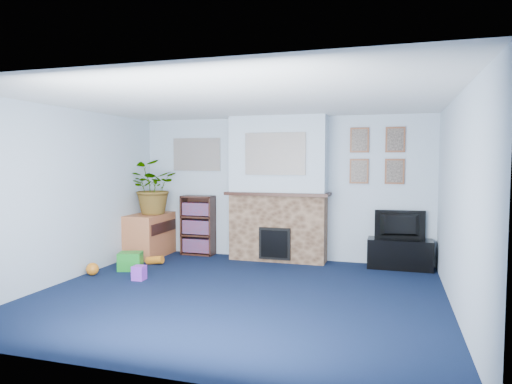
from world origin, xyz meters
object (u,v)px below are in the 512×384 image
(tv_stand, at_px, (400,254))
(sideboard, at_px, (150,236))
(bookshelf, at_px, (198,226))
(television, at_px, (400,225))

(tv_stand, distance_m, sideboard, 4.20)
(bookshelf, bearing_deg, television, -0.94)
(television, bearing_deg, tv_stand, 84.62)
(television, height_order, sideboard, television)
(television, bearing_deg, bookshelf, -6.32)
(television, relative_size, sideboard, 0.80)
(bookshelf, distance_m, sideboard, 0.86)
(tv_stand, height_order, sideboard, sideboard)
(bookshelf, bearing_deg, tv_stand, -1.28)
(bookshelf, bearing_deg, sideboard, -155.02)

